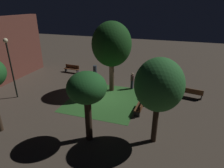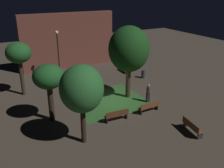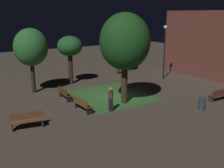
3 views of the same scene
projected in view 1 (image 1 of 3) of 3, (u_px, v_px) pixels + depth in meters
ground_plane at (106, 97)px, 16.72m from camera, size 60.00×60.00×0.00m
grass_lawn at (104, 99)px, 16.31m from camera, size 6.18×5.71×0.01m
bench_front_left at (141, 106)px, 14.34m from camera, size 1.82×0.57×0.88m
bench_near_trees at (147, 90)px, 16.87m from camera, size 1.82×0.56×0.88m
bench_corner at (72, 68)px, 22.56m from camera, size 0.58×1.82×0.88m
bench_path_side at (192, 93)px, 16.46m from camera, size 0.78×1.86×0.88m
tree_tall_center at (87, 89)px, 10.33m from camera, size 2.20×2.20×4.27m
tree_back_right at (112, 45)px, 16.38m from camera, size 3.44×3.44×6.27m
tree_right_canopy at (159, 85)px, 10.03m from camera, size 2.62×2.62×5.10m
lamp_post_plaza_east at (9, 59)px, 15.41m from camera, size 0.36×0.36×5.10m
trash_bin at (95, 69)px, 22.37m from camera, size 0.44×0.44×0.89m
pedestrian at (132, 80)px, 18.05m from camera, size 0.32×0.32×1.61m
building_wall_backdrop at (0, 52)px, 18.58m from camera, size 11.19×0.80×6.43m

